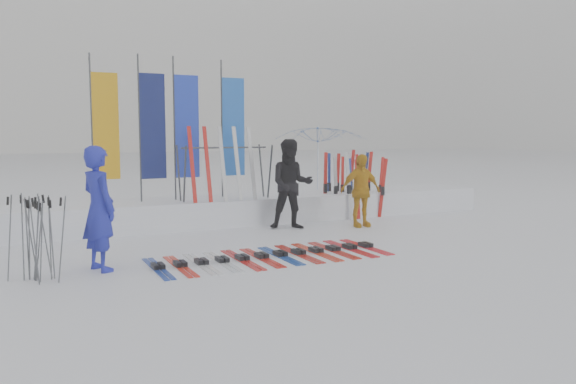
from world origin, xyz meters
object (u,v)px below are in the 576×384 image
person_black (291,184)px  person_yellow (360,190)px  ski_row (271,255)px  ski_rack (225,165)px  tent_canopy (320,165)px  person_blue (99,209)px

person_black → person_yellow: bearing=5.3°
ski_row → ski_rack: bearing=83.0°
person_black → tent_canopy: 3.90m
tent_canopy → person_black: bearing=-128.5°
person_blue → tent_canopy: (6.75, 5.20, 0.25)m
person_black → tent_canopy: (2.42, 3.05, 0.22)m
tent_canopy → person_yellow: bearing=-104.5°
ski_rack → person_black: bearing=-40.6°
ski_row → person_yellow: bearing=32.9°
person_blue → person_yellow: (5.85, 1.72, -0.13)m
person_blue → person_black: person_black is taller
person_black → person_yellow: size_ratio=1.20×
person_blue → ski_row: person_blue is taller
person_yellow → ski_rack: 3.11m
tent_canopy → ski_rack: tent_canopy is taller
person_yellow → ski_rack: (-2.70, 1.44, 0.56)m
ski_row → tent_canopy: bearing=53.9°
person_black → ski_rack: bearing=160.5°
tent_canopy → ski_rack: 4.14m
tent_canopy → ski_row: size_ratio=0.67×
person_blue → ski_row: (2.73, -0.30, -0.92)m
person_blue → person_yellow: size_ratio=1.16×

